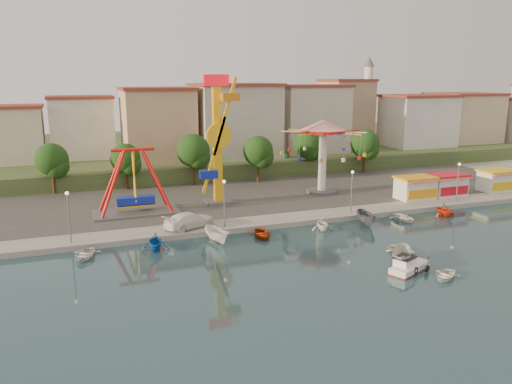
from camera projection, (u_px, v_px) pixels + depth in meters
name	position (u px, v px, depth m)	size (l,w,h in m)	color
ground	(348.00, 262.00, 46.15)	(200.00, 200.00, 0.00)	#16343D
quay_deck	(193.00, 159.00, 102.72)	(200.00, 100.00, 0.60)	#9E998E
asphalt_pad	(243.00, 190.00, 73.42)	(90.00, 28.00, 0.01)	#4C4944
hill_terrace	(187.00, 150.00, 107.02)	(200.00, 60.00, 3.00)	#384C26
pirate_ship_ride	(135.00, 183.00, 59.77)	(10.00, 5.00, 8.00)	#59595E
kamikaze_tower	(219.00, 143.00, 63.16)	(4.19, 3.10, 16.50)	#59595E
wave_swinger	(323.00, 140.00, 69.92)	(11.60, 11.60, 10.40)	#59595E
booth_left	(415.00, 188.00, 67.54)	(5.40, 3.78, 3.08)	white
booth_mid	(447.00, 185.00, 69.34)	(5.40, 3.78, 3.08)	white
booth_right	(497.00, 180.00, 72.42)	(5.40, 3.78, 3.08)	white
lamp_post_0	(69.00, 219.00, 49.18)	(0.14, 0.14, 5.00)	#59595E
lamp_post_1	(224.00, 205.00, 54.61)	(0.14, 0.14, 5.00)	#59595E
lamp_post_2	(352.00, 193.00, 60.05)	(0.14, 0.14, 5.00)	#59595E
lamp_post_3	(458.00, 184.00, 65.48)	(0.14, 0.14, 5.00)	#59595E
tree_0	(52.00, 160.00, 69.87)	(4.60, 4.60, 7.19)	#382314
tree_1	(125.00, 158.00, 72.66)	(4.35, 4.35, 6.80)	#382314
tree_2	(193.00, 151.00, 75.50)	(5.02, 5.02, 7.85)	#382314
tree_3	(258.00, 151.00, 77.66)	(4.68, 4.68, 7.32)	#382314
tree_4	(308.00, 144.00, 83.74)	(4.86, 4.86, 7.60)	#382314
tree_5	(365.00, 143.00, 85.49)	(4.83, 4.83, 7.54)	#382314
building_1	(83.00, 135.00, 84.21)	(12.33, 9.01, 8.63)	silver
building_2	(160.00, 124.00, 88.91)	(11.95, 9.28, 11.23)	tan
building_3	(239.00, 129.00, 90.94)	(12.59, 10.50, 9.20)	beige
building_4	(298.00, 125.00, 98.61)	(10.75, 9.23, 9.24)	beige
building_5	(361.00, 119.00, 101.20)	(12.77, 10.96, 11.21)	tan
building_6	(414.00, 115.00, 103.65)	(8.23, 8.98, 12.36)	silver
building_7	(443.00, 120.00, 112.59)	(11.59, 10.93, 8.76)	beige
minaret	(367.00, 98.00, 104.90)	(2.80, 2.80, 18.00)	silver
cabin_motorboat	(408.00, 267.00, 43.93)	(4.62, 3.27, 1.52)	white
rowboat_a	(402.00, 250.00, 48.55)	(2.21, 3.10, 0.64)	silver
rowboat_b	(445.00, 275.00, 42.39)	(2.12, 2.96, 0.61)	white
skiff	(402.00, 257.00, 44.99)	(1.68, 4.47, 1.72)	silver
van	(190.00, 220.00, 54.63)	(2.41, 5.92, 1.72)	white
moored_boat_0	(84.00, 254.00, 47.25)	(2.55, 3.58, 0.74)	silver
moored_boat_1	(155.00, 241.00, 49.42)	(2.82, 3.26, 1.72)	#1359AD
moored_boat_2	(217.00, 235.00, 51.59)	(1.55, 4.12, 1.59)	white
moored_boat_3	(262.00, 234.00, 53.38)	(2.55, 3.57, 0.74)	#AD380D
moored_boat_4	(322.00, 224.00, 55.76)	(2.42, 2.81, 1.48)	white
moored_boat_5	(366.00, 218.00, 57.69)	(1.59, 4.22, 1.63)	#55565A
moored_boat_6	(404.00, 218.00, 59.56)	(2.52, 3.53, 0.73)	white
moored_boat_7	(444.00, 209.00, 61.48)	(2.72, 3.15, 1.66)	red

